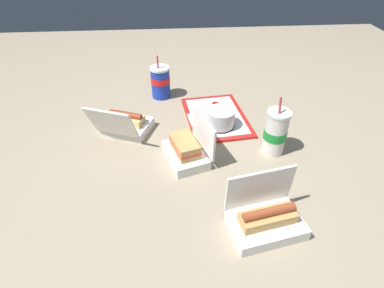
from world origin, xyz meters
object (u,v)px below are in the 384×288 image
object	(u,v)px
food_tray	(216,117)
soda_cup_front	(275,132)
ketchup_cup	(215,105)
clamshell_hotdog_back	(266,219)
soda_cup_back	(160,82)
plastic_fork	(228,106)
clamshell_sandwich_right	(187,150)
clamshell_hotdog_center	(125,124)
cake_container	(221,119)

from	to	relation	value
food_tray	soda_cup_front	world-z (taller)	soda_cup_front
ketchup_cup	clamshell_hotdog_back	distance (m)	0.67
soda_cup_back	soda_cup_front	bearing A→B (deg)	42.01
clamshell_hotdog_back	soda_cup_back	distance (m)	0.89
plastic_fork	soda_cup_back	bearing A→B (deg)	-154.05
ketchup_cup	clamshell_sandwich_right	bearing A→B (deg)	-24.45
ketchup_cup	clamshell_sandwich_right	distance (m)	0.38
food_tray	clamshell_hotdog_center	world-z (taller)	clamshell_hotdog_center
ketchup_cup	soda_cup_back	world-z (taller)	soda_cup_back
food_tray	clamshell_hotdog_center	xyz separation A→B (m)	(0.08, -0.39, 0.03)
cake_container	soda_cup_back	world-z (taller)	soda_cup_back
soda_cup_back	clamshell_sandwich_right	bearing A→B (deg)	11.04
cake_container	clamshell_hotdog_center	distance (m)	0.40
food_tray	clamshell_hotdog_center	distance (m)	0.40
cake_container	soda_cup_back	size ratio (longest dim) A/B	0.56
soda_cup_front	soda_cup_back	bearing A→B (deg)	-137.99
food_tray	ketchup_cup	size ratio (longest dim) A/B	9.90
food_tray	clamshell_hotdog_back	world-z (taller)	clamshell_hotdog_back
plastic_fork	clamshell_sandwich_right	size ratio (longest dim) A/B	0.50
clamshell_sandwich_right	clamshell_hotdog_back	bearing A→B (deg)	31.72
food_tray	soda_cup_front	distance (m)	0.32
food_tray	soda_cup_back	world-z (taller)	soda_cup_back
cake_container	ketchup_cup	world-z (taller)	cake_container
ketchup_cup	plastic_fork	world-z (taller)	ketchup_cup
cake_container	soda_cup_back	bearing A→B (deg)	-140.65
clamshell_hotdog_back	clamshell_hotdog_center	size ratio (longest dim) A/B	0.87
cake_container	ketchup_cup	size ratio (longest dim) A/B	3.04
clamshell_hotdog_back	clamshell_sandwich_right	xyz separation A→B (m)	(-0.33, -0.20, 0.00)
soda_cup_front	clamshell_hotdog_center	bearing A→B (deg)	-106.60
soda_cup_back	ketchup_cup	bearing A→B (deg)	57.85
plastic_fork	clamshell_hotdog_back	world-z (taller)	clamshell_hotdog_back
ketchup_cup	clamshell_hotdog_back	bearing A→B (deg)	4.24
plastic_fork	clamshell_hotdog_back	size ratio (longest dim) A/B	0.47
ketchup_cup	clamshell_hotdog_back	size ratio (longest dim) A/B	0.17
clamshell_hotdog_back	plastic_fork	bearing A→B (deg)	179.07
soda_cup_back	clamshell_hotdog_center	bearing A→B (deg)	-25.79
soda_cup_front	clamshell_hotdog_back	bearing A→B (deg)	-20.06
clamshell_hotdog_center	food_tray	bearing A→B (deg)	101.53
clamshell_sandwich_right	clamshell_hotdog_center	size ratio (longest dim) A/B	0.82
soda_cup_back	soda_cup_front	world-z (taller)	soda_cup_front
cake_container	clamshell_hotdog_center	bearing A→B (deg)	-90.31
plastic_fork	soda_cup_back	size ratio (longest dim) A/B	0.51
plastic_fork	clamshell_hotdog_center	size ratio (longest dim) A/B	0.41
ketchup_cup	food_tray	bearing A→B (deg)	-4.79
clamshell_hotdog_back	clamshell_hotdog_center	bearing A→B (deg)	-139.39
food_tray	plastic_fork	world-z (taller)	plastic_fork
clamshell_hotdog_center	soda_cup_back	xyz separation A→B (m)	(-0.31, 0.15, 0.04)
food_tray	clamshell_sandwich_right	size ratio (longest dim) A/B	1.80
food_tray	clamshell_hotdog_back	size ratio (longest dim) A/B	1.71
cake_container	clamshell_hotdog_back	size ratio (longest dim) A/B	0.52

